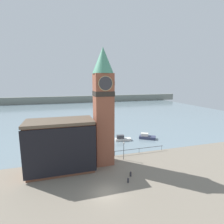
{
  "coord_description": "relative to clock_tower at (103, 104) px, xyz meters",
  "views": [
    {
      "loc": [
        -5.73,
        -22.19,
        16.06
      ],
      "look_at": [
        2.97,
        7.21,
        10.64
      ],
      "focal_mm": 28.0,
      "sensor_mm": 36.0,
      "label": 1
    }
  ],
  "objects": [
    {
      "name": "ground_plane",
      "position": [
        -1.98,
        -9.6,
        -11.77
      ],
      "size": [
        160.0,
        160.0,
        0.0
      ],
      "primitive_type": "plane",
      "color": "gray"
    },
    {
      "name": "water",
      "position": [
        -1.98,
        62.58,
        -11.77
      ],
      "size": [
        160.0,
        120.0,
        0.0
      ],
      "color": "gray",
      "rests_on": "ground_plane"
    },
    {
      "name": "clock_tower",
      "position": [
        0.0,
        0.0,
        0.0
      ],
      "size": [
        3.91,
        3.91,
        22.16
      ],
      "color": "brown",
      "rests_on": "ground_plane"
    },
    {
      "name": "boat_far",
      "position": [
        15.21,
        10.91,
        -11.2
      ],
      "size": [
        4.92,
        4.23,
        1.54
      ],
      "rotation": [
        0.0,
        0.0,
        -0.58
      ],
      "color": "#333856",
      "rests_on": "water"
    },
    {
      "name": "mooring_bollard_near",
      "position": [
        2.05,
        -7.92,
        -11.34
      ],
      "size": [
        0.32,
        0.32,
        0.78
      ],
      "color": "#2D2D33",
      "rests_on": "ground_plane"
    },
    {
      "name": "far_shoreline",
      "position": [
        -1.98,
        102.58,
        -9.27
      ],
      "size": [
        180.0,
        3.0,
        5.0
      ],
      "color": "gray",
      "rests_on": "water"
    },
    {
      "name": "pier_building",
      "position": [
        -8.11,
        -0.69,
        -7.08
      ],
      "size": [
        11.79,
        6.17,
        9.33
      ],
      "color": "brown",
      "rests_on": "ground_plane"
    },
    {
      "name": "pier_railing",
      "position": [
        8.79,
        2.33,
        -10.8
      ],
      "size": [
        12.19,
        0.08,
        1.09
      ],
      "color": "#333338",
      "rests_on": "ground_plane"
    },
    {
      "name": "mooring_bollard_far",
      "position": [
        3.15,
        -6.31,
        -11.3
      ],
      "size": [
        0.34,
        0.34,
        0.87
      ],
      "color": "#2D2D33",
      "rests_on": "ground_plane"
    },
    {
      "name": "boat_near",
      "position": [
        8.0,
        11.37,
        -11.21
      ],
      "size": [
        4.57,
        2.17,
        1.55
      ],
      "rotation": [
        0.0,
        0.0,
        -0.16
      ],
      "color": "silver",
      "rests_on": "water"
    },
    {
      "name": "lamp_post",
      "position": [
        4.27,
        0.16,
        -9.09
      ],
      "size": [
        0.32,
        0.32,
        3.82
      ],
      "color": "#2D2D33",
      "rests_on": "ground_plane"
    }
  ]
}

